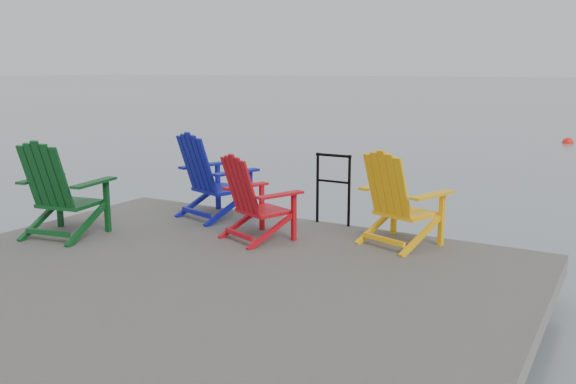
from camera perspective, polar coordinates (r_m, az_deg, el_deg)
The scene contains 8 objects.
ground at distance 6.09m, azimuth -8.41°, elevation -12.26°, with size 400.00×400.00×0.00m, color slate.
dock at distance 5.96m, azimuth -8.51°, elevation -9.20°, with size 6.00×5.00×1.40m.
handrail at distance 7.66m, azimuth 4.25°, elevation 0.93°, with size 0.48×0.04×0.90m.
chair_green at distance 7.53m, azimuth -20.53°, elevation 0.25°, with size 1.00×0.94×1.13m.
chair_blue at distance 8.04m, azimuth -7.22°, elevation 1.52°, with size 1.05×1.00×1.12m.
chair_red at distance 6.96m, azimuth -3.14°, elevation -0.51°, with size 0.95×0.91×0.99m.
chair_yellow at distance 6.84m, azimuth 10.31°, elevation -0.58°, with size 1.00×0.96×1.06m.
buoy_a at distance 22.49m, azimuth 24.70°, elevation 4.18°, with size 0.36×0.36×0.36m, color red.
Camera 1 is at (3.50, -4.35, 2.44)m, focal length 38.00 mm.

